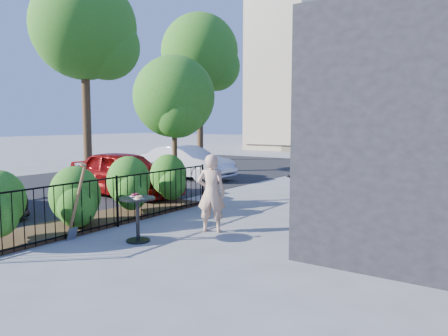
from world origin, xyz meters
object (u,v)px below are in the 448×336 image
Objects in this scene: cafe_table at (138,211)px; street_tree_far at (200,57)px; street_tree_near at (84,34)px; car_red at (124,174)px; shovel at (76,206)px; woman at (211,193)px; patio_tree at (175,102)px; car_silver at (187,163)px.

street_tree_far is at bearing 123.51° from cafe_table.
car_red is (5.68, -3.19, -5.23)m from street_tree_near.
street_tree_far is (0.00, 8.00, 0.00)m from street_tree_near.
street_tree_far is 2.05× the size of car_red.
car_red is at bearing -63.10° from street_tree_far.
street_tree_far reaches higher than shovel.
woman is at bearing -108.64° from car_red.
street_tree_far is at bearing -75.66° from woman.
car_red is at bearing 127.05° from shovel.
patio_tree is at bearing -60.63° from woman.
shovel is 0.38× the size of car_red.
car_silver is at bearing 18.12° from car_red.
woman is at bearing 50.37° from shovel.
shovel is at bearing -146.32° from cafe_table.
patio_tree is 2.61× the size of shovel.
cafe_table is 0.58× the size of shovel.
street_tree_far is 18.25m from shovel.
shovel is (-1.65, -1.99, -0.13)m from woman.
patio_tree is 2.90m from car_red.
street_tree_far is 9.90m from car_silver.
shovel reaches higher than car_red.
woman reaches higher than car_red.
street_tree_near is 8.00m from street_tree_far.
woman reaches higher than car_silver.
car_silver is at bearing 123.34° from cafe_table.
cafe_table is at bearing -146.17° from car_silver.
woman is at bearing -51.89° from street_tree_far.
patio_tree is at bearing -85.88° from car_red.
street_tree_near reaches higher than woman.
car_silver reaches higher than cafe_table.
street_tree_far is at bearing 31.32° from car_red.
patio_tree is 4.43m from cafe_table.
woman is 8.42m from car_silver.
shovel is at bearing -60.22° from street_tree_far.
street_tree_far is 18.23m from cafe_table.
cafe_table is at bearing 38.90° from woman.
street_tree_near reaches higher than car_silver.
street_tree_near is at bearing 145.83° from cafe_table.
street_tree_far is at bearing 34.20° from car_silver.
car_silver is (-4.03, 8.20, -0.02)m from shovel.
shovel is (8.68, -15.17, -5.25)m from street_tree_far.
street_tree_near is (-7.70, 3.20, 3.15)m from patio_tree.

